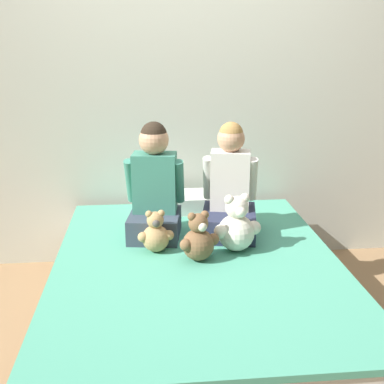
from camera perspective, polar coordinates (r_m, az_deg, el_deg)
ground_plane at (r=2.74m, az=0.60°, el=-16.59°), size 14.00×14.00×0.00m
wall_behind_bed at (r=3.31m, az=-1.30°, el=12.59°), size 8.00×0.06×2.50m
bed at (r=2.62m, az=0.62°, el=-12.55°), size 1.48×1.87×0.45m
child_on_left at (r=2.74m, az=-4.46°, el=0.43°), size 0.35×0.36×0.66m
child_on_right at (r=2.79m, az=4.48°, el=0.04°), size 0.37×0.42×0.65m
teddy_bear_held_by_left_child at (r=2.59m, az=-4.33°, el=-5.01°), size 0.19×0.15×0.23m
teddy_bear_held_by_right_child at (r=2.59m, az=5.28°, el=-4.15°), size 0.26×0.20×0.32m
teddy_bear_between_children at (r=2.48m, az=0.77°, el=-5.69°), size 0.21×0.17×0.26m
pillow_at_headboard at (r=3.21m, az=-0.85°, el=-1.20°), size 0.45×0.27×0.11m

